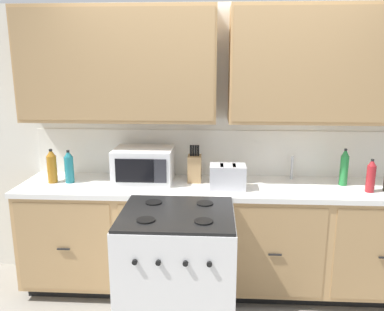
# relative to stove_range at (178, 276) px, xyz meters

# --- Properties ---
(ground_plane) EXTENTS (8.14, 8.14, 0.00)m
(ground_plane) POSITION_rel_stove_range_xyz_m (0.30, 0.33, -0.47)
(ground_plane) COLOR gray
(wall_unit) EXTENTS (4.45, 0.40, 2.38)m
(wall_unit) POSITION_rel_stove_range_xyz_m (0.30, 0.83, 1.16)
(wall_unit) COLOR silver
(wall_unit) RESTS_ON ground_plane
(counter_run) EXTENTS (3.28, 0.64, 0.93)m
(counter_run) POSITION_rel_stove_range_xyz_m (0.30, 0.63, 0.01)
(counter_run) COLOR black
(counter_run) RESTS_ON ground_plane
(stove_range) EXTENTS (0.76, 0.68, 0.95)m
(stove_range) POSITION_rel_stove_range_xyz_m (0.00, 0.00, 0.00)
(stove_range) COLOR white
(stove_range) RESTS_ON ground_plane
(microwave) EXTENTS (0.48, 0.37, 0.28)m
(microwave) POSITION_rel_stove_range_xyz_m (-0.34, 0.70, 0.60)
(microwave) COLOR white
(microwave) RESTS_ON counter_run
(toaster) EXTENTS (0.28, 0.18, 0.19)m
(toaster) POSITION_rel_stove_range_xyz_m (0.35, 0.54, 0.56)
(toaster) COLOR #B7B7BC
(toaster) RESTS_ON counter_run
(knife_block) EXTENTS (0.11, 0.14, 0.31)m
(knife_block) POSITION_rel_stove_range_xyz_m (0.08, 0.72, 0.58)
(knife_block) COLOR #9C794E
(knife_block) RESTS_ON counter_run
(sink_faucet) EXTENTS (0.02, 0.02, 0.20)m
(sink_faucet) POSITION_rel_stove_range_xyz_m (0.90, 0.84, 0.56)
(sink_faucet) COLOR #B2B5BA
(sink_faucet) RESTS_ON counter_run
(bottle_teal) EXTENTS (0.07, 0.07, 0.27)m
(bottle_teal) POSITION_rel_stove_range_xyz_m (-0.95, 0.63, 0.60)
(bottle_teal) COLOR #1E707A
(bottle_teal) RESTS_ON counter_run
(bottle_green) EXTENTS (0.06, 0.06, 0.30)m
(bottle_green) POSITION_rel_stove_range_xyz_m (1.29, 0.69, 0.61)
(bottle_green) COLOR #237A38
(bottle_green) RESTS_ON counter_run
(bottle_red) EXTENTS (0.07, 0.07, 0.26)m
(bottle_red) POSITION_rel_stove_range_xyz_m (1.44, 0.52, 0.59)
(bottle_red) COLOR maroon
(bottle_red) RESTS_ON counter_run
(bottle_amber) EXTENTS (0.08, 0.08, 0.28)m
(bottle_amber) POSITION_rel_stove_range_xyz_m (-1.09, 0.62, 0.60)
(bottle_amber) COLOR #9E6619
(bottle_amber) RESTS_ON counter_run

